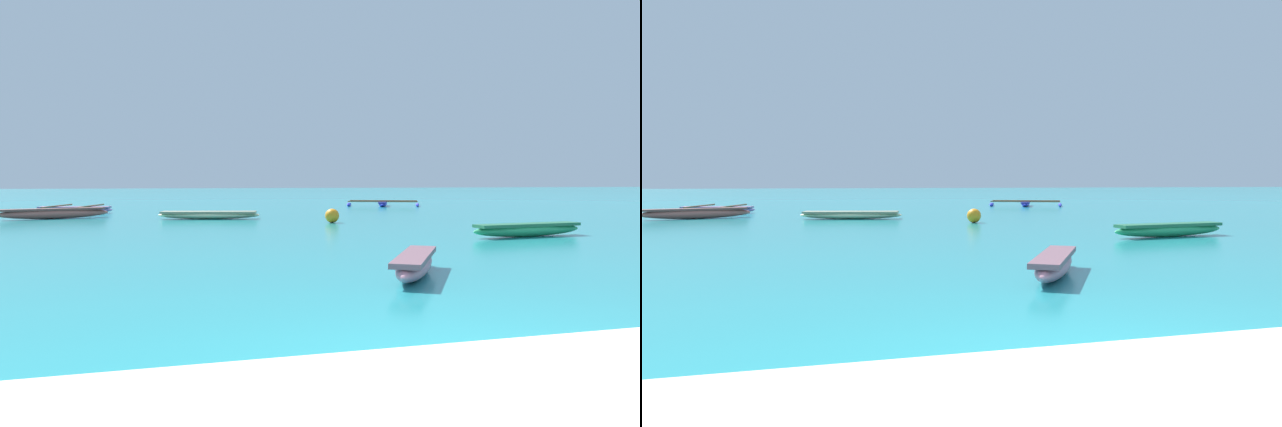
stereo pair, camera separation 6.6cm
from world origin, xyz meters
The scene contains 8 objects.
ground_plane centered at (0.00, 0.00, 0.00)m, with size 240.00×240.00×0.00m.
moored_boat_0 centered at (6.79, 9.79, 0.20)m, with size 3.46×0.87×0.35m.
moored_boat_1 centered at (-6.36, 24.84, 0.17)m, with size 3.44×4.06×0.37m.
moored_boat_2 centered at (1.23, 4.78, 0.20)m, with size 1.71×2.36×0.35m.
moored_boat_3 centered at (9.95, 27.96, 0.16)m, with size 4.53×3.30×0.34m.
moored_boat_4 centered at (-0.76, 19.16, 0.17)m, with size 4.01×1.67×0.30m.
moored_boat_5 centered at (-6.56, 20.87, 0.23)m, with size 3.99×1.59×0.41m.
mooring_buoy_0 centered at (3.25, 15.96, 0.25)m, with size 0.50×0.50×0.50m.
Camera 1 is at (-2.48, -3.18, 1.45)m, focal length 32.00 mm.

